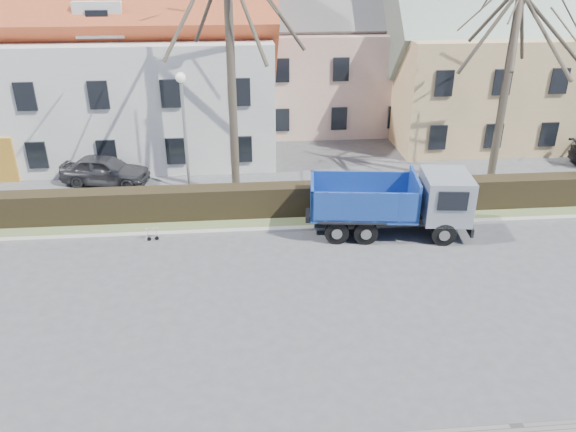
{
  "coord_description": "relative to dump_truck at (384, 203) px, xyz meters",
  "views": [
    {
      "loc": [
        -1.75,
        -15.27,
        10.15
      ],
      "look_at": [
        -0.15,
        2.57,
        1.6
      ],
      "focal_mm": 35.0,
      "sensor_mm": 36.0,
      "label": 1
    }
  ],
  "objects": [
    {
      "name": "ground",
      "position": [
        -3.7,
        -4.11,
        -1.28
      ],
      "size": [
        120.0,
        120.0,
        0.0
      ],
      "primitive_type": "plane",
      "color": "#434346"
    },
    {
      "name": "curb_far",
      "position": [
        -3.7,
        0.49,
        -1.22
      ],
      "size": [
        80.0,
        0.3,
        0.12
      ],
      "primitive_type": "cube",
      "color": "#9C988F",
      "rests_on": "ground"
    },
    {
      "name": "grass_strip",
      "position": [
        -3.7,
        2.09,
        -1.23
      ],
      "size": [
        80.0,
        3.0,
        0.1
      ],
      "primitive_type": "cube",
      "color": "#506036",
      "rests_on": "ground"
    },
    {
      "name": "hedge",
      "position": [
        -3.7,
        1.89,
        -0.63
      ],
      "size": [
        60.0,
        0.9,
        1.3
      ],
      "primitive_type": "cube",
      "color": "black",
      "rests_on": "ground"
    },
    {
      "name": "building_white",
      "position": [
        -16.7,
        11.89,
        3.47
      ],
      "size": [
        26.8,
        10.8,
        9.5
      ],
      "primitive_type": null,
      "color": "silver",
      "rests_on": "ground"
    },
    {
      "name": "building_pink",
      "position": [
        0.3,
        15.89,
        2.72
      ],
      "size": [
        10.8,
        8.8,
        8.0
      ],
      "primitive_type": null,
      "color": "#CBA190",
      "rests_on": "ground"
    },
    {
      "name": "building_yellow",
      "position": [
        12.3,
        12.89,
        2.97
      ],
      "size": [
        18.8,
        10.8,
        8.5
      ],
      "primitive_type": null,
      "color": "tan",
      "rests_on": "ground"
    },
    {
      "name": "tree_1",
      "position": [
        -5.7,
        4.39,
        5.05
      ],
      "size": [
        9.2,
        9.2,
        12.65
      ],
      "primitive_type": null,
      "color": "#3D352A",
      "rests_on": "ground"
    },
    {
      "name": "tree_2",
      "position": [
        6.3,
        4.39,
        4.22
      ],
      "size": [
        8.0,
        8.0,
        11.0
      ],
      "primitive_type": null,
      "color": "#3D352A",
      "rests_on": "ground"
    },
    {
      "name": "dump_truck",
      "position": [
        0.0,
        0.0,
        0.0
      ],
      "size": [
        6.64,
        3.14,
        2.56
      ],
      "primitive_type": null,
      "rotation": [
        0.0,
        0.0,
        -0.12
      ],
      "color": "navy",
      "rests_on": "ground"
    },
    {
      "name": "streetlight",
      "position": [
        -7.66,
        2.89,
        1.68
      ],
      "size": [
        0.46,
        0.46,
        5.91
      ],
      "primitive_type": null,
      "color": "#949697",
      "rests_on": "ground"
    },
    {
      "name": "cart_frame",
      "position": [
        -9.12,
        0.07,
        -0.97
      ],
      "size": [
        0.71,
        0.47,
        0.61
      ],
      "primitive_type": null,
      "rotation": [
        0.0,
        0.0,
        0.13
      ],
      "color": "silver",
      "rests_on": "ground"
    },
    {
      "name": "parked_car_a",
      "position": [
        -11.86,
        6.17,
        -0.58
      ],
      "size": [
        4.38,
        2.5,
        1.4
      ],
      "primitive_type": "imported",
      "rotation": [
        0.0,
        0.0,
        1.36
      ],
      "color": "#313134",
      "rests_on": "ground"
    }
  ]
}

